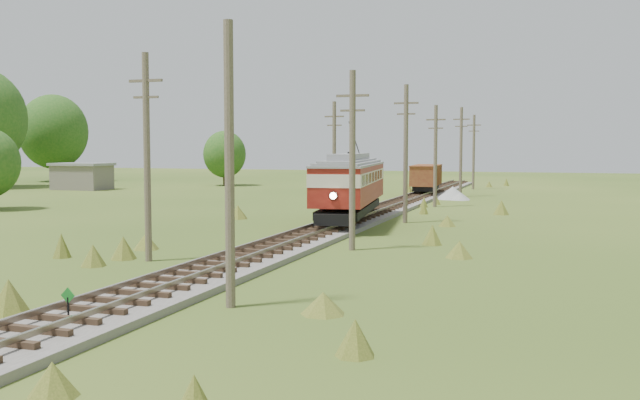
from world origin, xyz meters
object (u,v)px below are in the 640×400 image
(streetcar, at_px, (350,181))
(gravel_pile, at_px, (454,193))
(switch_marker, at_px, (68,303))
(gondola, at_px, (426,177))

(streetcar, height_order, gravel_pile, streetcar)
(streetcar, bearing_deg, switch_marker, -98.28)
(gondola, bearing_deg, gravel_pile, -52.55)
(switch_marker, distance_m, gravel_pile, 51.66)
(gondola, bearing_deg, streetcar, -93.98)
(switch_marker, xyz_separation_m, streetcar, (0.20, 27.55, 2.13))
(switch_marker, distance_m, streetcar, 27.63)
(streetcar, xyz_separation_m, gondola, (-0.00, 27.73, -0.80))
(gondola, bearing_deg, switch_marker, -94.19)
(switch_marker, relative_size, gravel_pile, 0.30)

